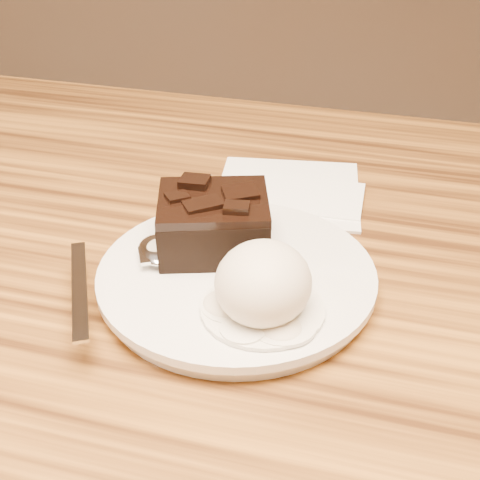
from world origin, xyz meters
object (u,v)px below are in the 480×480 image
(spoon, at_px, (158,252))
(plate, at_px, (237,279))
(ice_cream_scoop, at_px, (263,283))
(brownie, at_px, (214,226))
(napkin, at_px, (288,191))

(spoon, bearing_deg, plate, -28.65)
(plate, xyz_separation_m, ice_cream_scoop, (0.03, -0.04, 0.03))
(plate, bearing_deg, brownie, 135.16)
(brownie, distance_m, ice_cream_scoop, 0.09)
(brownie, height_order, spoon, brownie)
(brownie, distance_m, napkin, 0.15)
(spoon, bearing_deg, ice_cream_scoop, -52.51)
(plate, distance_m, brownie, 0.05)
(brownie, height_order, ice_cream_scoop, ice_cream_scoop)
(spoon, xyz_separation_m, napkin, (0.07, 0.17, -0.02))
(brownie, xyz_separation_m, napkin, (0.03, 0.14, -0.04))
(brownie, bearing_deg, ice_cream_scoop, -50.18)
(ice_cream_scoop, bearing_deg, spoon, 155.59)
(ice_cream_scoop, bearing_deg, brownie, 129.82)
(spoon, relative_size, napkin, 1.29)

